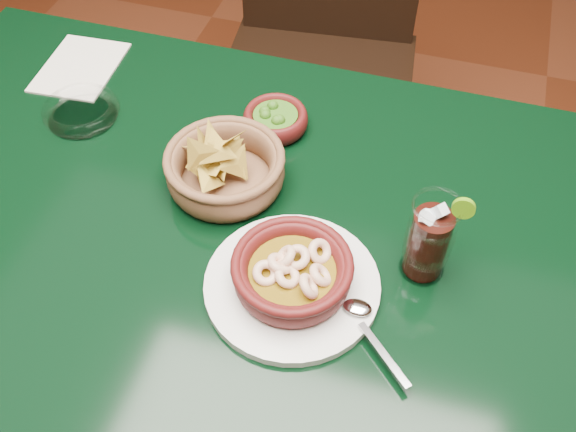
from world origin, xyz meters
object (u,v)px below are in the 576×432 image
(chip_basket, at_px, (225,168))
(cola_drink, at_px, (429,239))
(shrimp_plate, at_px, (293,275))
(dining_chair, at_px, (320,51))
(dining_table, at_px, (210,250))

(chip_basket, xyz_separation_m, cola_drink, (0.32, -0.07, 0.03))
(chip_basket, bearing_deg, shrimp_plate, -45.33)
(dining_chair, height_order, chip_basket, dining_chair)
(cola_drink, bearing_deg, chip_basket, 167.03)
(shrimp_plate, bearing_deg, dining_chair, 101.90)
(shrimp_plate, height_order, cola_drink, cola_drink)
(shrimp_plate, xyz_separation_m, cola_drink, (0.16, 0.08, 0.04))
(shrimp_plate, bearing_deg, cola_drink, 27.08)
(dining_chair, height_order, shrimp_plate, dining_chair)
(dining_chair, bearing_deg, dining_table, -89.88)
(shrimp_plate, bearing_deg, chip_basket, 134.67)
(dining_chair, distance_m, shrimp_plate, 0.86)
(dining_table, relative_size, dining_chair, 1.20)
(dining_chair, relative_size, cola_drink, 6.42)
(shrimp_plate, relative_size, chip_basket, 1.39)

